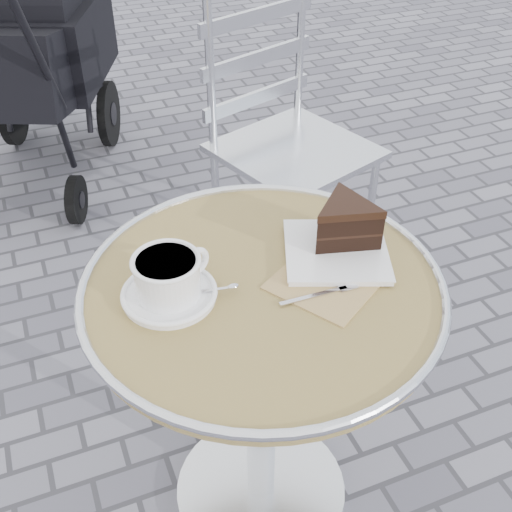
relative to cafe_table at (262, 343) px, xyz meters
name	(u,v)px	position (x,y,z in m)	size (l,w,h in m)	color
ground	(261,492)	(0.00, 0.00, -0.57)	(80.00, 80.00, 0.00)	slate
cafe_table	(262,343)	(0.00, 0.00, 0.00)	(0.72, 0.72, 0.74)	silver
cappuccino_set	(169,280)	(-0.18, 0.03, 0.21)	(0.21, 0.18, 0.09)	white
cake_plate_set	(343,230)	(0.19, 0.04, 0.22)	(0.33, 0.33, 0.11)	tan
bistro_chair	(274,112)	(0.42, 0.91, 0.05)	(0.57, 0.57, 0.99)	silver
baby_stroller	(28,61)	(-0.28, 1.91, -0.05)	(0.90, 1.22, 1.16)	black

